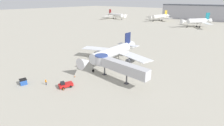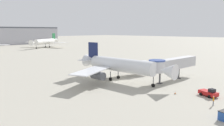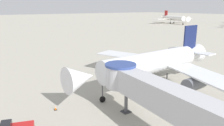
{
  "view_description": "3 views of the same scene",
  "coord_description": "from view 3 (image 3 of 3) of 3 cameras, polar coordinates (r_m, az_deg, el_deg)",
  "views": [
    {
      "loc": [
        39.5,
        -47.67,
        22.72
      ],
      "look_at": [
        5.02,
        -5.86,
        2.71
      ],
      "focal_mm": 28.0,
      "sensor_mm": 36.0,
      "label": 1
    },
    {
      "loc": [
        -42.72,
        -38.26,
        13.53
      ],
      "look_at": [
        -4.78,
        -2.6,
        5.68
      ],
      "focal_mm": 35.0,
      "sensor_mm": 36.0,
      "label": 2
    },
    {
      "loc": [
        25.52,
        -26.48,
        13.36
      ],
      "look_at": [
        -5.13,
        -4.68,
        3.68
      ],
      "focal_mm": 35.0,
      "sensor_mm": 36.0,
      "label": 3
    }
  ],
  "objects": [
    {
      "name": "background_jet_red_tail",
      "position": [
        189.22,
        15.89,
        11.24
      ],
      "size": [
        32.82,
        34.89,
        10.39
      ],
      "rotation": [
        0.0,
        0.0,
        1.29
      ],
      "color": "white",
      "rests_on": "ground_plane"
    },
    {
      "name": "jet_bridge",
      "position": [
        23.99,
        10.48,
        -7.37
      ],
      "size": [
        19.41,
        4.77,
        6.23
      ],
      "rotation": [
        0.0,
        0.0,
        -0.08
      ],
      "color": "#B7B7BC",
      "rests_on": "ground_plane"
    },
    {
      "name": "ground_plane",
      "position": [
        39.12,
        10.04,
        -5.76
      ],
      "size": [
        800.0,
        800.0,
        0.0
      ],
      "primitive_type": "plane",
      "color": "#A8A393"
    },
    {
      "name": "main_airplane",
      "position": [
        37.3,
        10.73,
        -0.0
      ],
      "size": [
        30.69,
        29.14,
        9.99
      ],
      "rotation": [
        0.0,
        0.0,
        0.03
      ],
      "color": "silver",
      "rests_on": "ground_plane"
    },
    {
      "name": "traffic_cone_near_nose",
      "position": [
        30.63,
        -14.56,
        -11.32
      ],
      "size": [
        0.36,
        0.36,
        0.61
      ],
      "color": "black",
      "rests_on": "ground_plane"
    },
    {
      "name": "traffic_cone_starboard_wing",
      "position": [
        32.14,
        26.2,
        -10.99
      ],
      "size": [
        0.46,
        0.46,
        0.76
      ],
      "color": "black",
      "rests_on": "ground_plane"
    }
  ]
}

